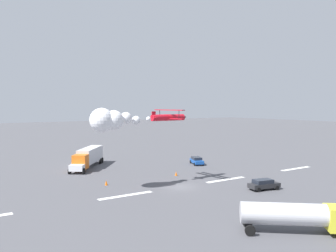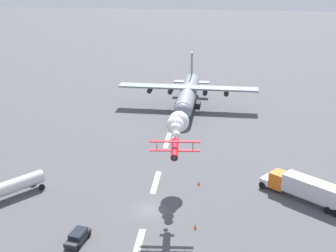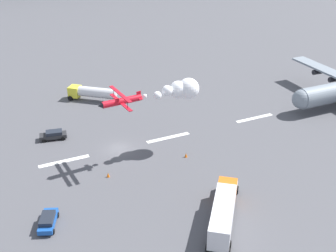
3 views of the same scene
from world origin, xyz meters
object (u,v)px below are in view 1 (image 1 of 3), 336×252
Objects in this scene: semi_truck_orange at (88,157)px; fuel_tanker_truck at (296,215)px; followme_car_yellow at (197,160)px; airport_staff_sedan at (264,184)px; traffic_cone_far at (106,183)px; stunt_biplane_red at (116,120)px; traffic_cone_near at (176,173)px.

semi_truck_orange reaches higher than fuel_tanker_truck.
followme_car_yellow is 1.02× the size of airport_staff_sedan.
airport_staff_sedan is 23.46m from traffic_cone_far.
semi_truck_orange is 2.55× the size of followme_car_yellow.
semi_truck_orange is at bearing -99.34° from stunt_biplane_red.
airport_staff_sedan is (-10.85, -13.48, -0.94)m from fuel_tanker_truck.
followme_car_yellow is (-20.08, 8.95, -1.30)m from semi_truck_orange.
stunt_biplane_red is 27.48m from followme_car_yellow.
stunt_biplane_red is 3.50× the size of airport_staff_sedan.
fuel_tanker_truck is (-7.05, 25.03, -8.41)m from stunt_biplane_red.
traffic_cone_near is at bearing 121.19° from semi_truck_orange.
fuel_tanker_truck is at bearing 78.10° from traffic_cone_near.
semi_truck_orange reaches higher than airport_staff_sedan.
stunt_biplane_red is at bearing -32.84° from airport_staff_sedan.
stunt_biplane_red reaches higher than traffic_cone_near.
airport_staff_sedan is at bearing 139.61° from traffic_cone_far.
followme_car_yellow and airport_staff_sedan have the same top height.
semi_truck_orange is 16.68× the size of traffic_cone_far.
stunt_biplane_red is at bearing -74.28° from fuel_tanker_truck.
traffic_cone_near is at bearing -72.66° from airport_staff_sedan.
traffic_cone_near is (-13.11, -3.77, -9.79)m from stunt_biplane_red.
followme_car_yellow reaches higher than traffic_cone_near.
traffic_cone_near is at bearing -179.50° from traffic_cone_far.
stunt_biplane_red is at bearing 16.03° from traffic_cone_near.
traffic_cone_far is (23.33, 7.39, -0.44)m from followme_car_yellow.
traffic_cone_near is 13.08m from traffic_cone_far.
fuel_tanker_truck is 1.90× the size of followme_car_yellow.
airport_staff_sedan reaches higher than traffic_cone_far.
semi_truck_orange is at bearing -65.16° from airport_staff_sedan.
stunt_biplane_red is 23.26m from airport_staff_sedan.
followme_car_yellow reaches higher than traffic_cone_far.
fuel_tanker_truck is 29.46m from traffic_cone_near.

